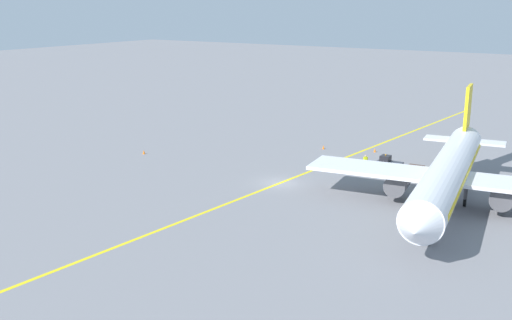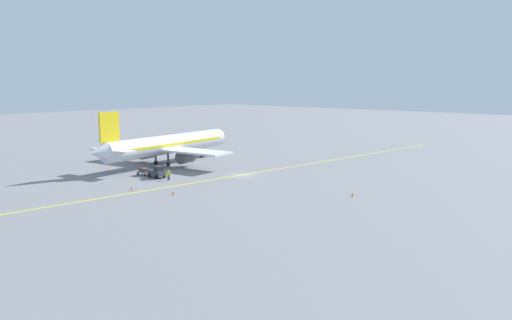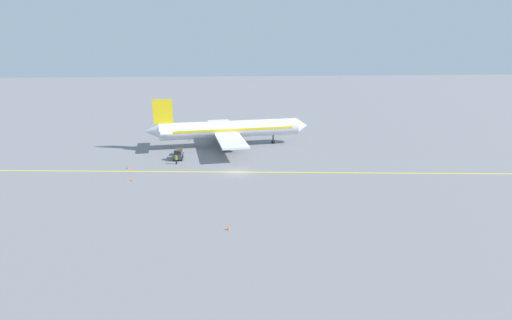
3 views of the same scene
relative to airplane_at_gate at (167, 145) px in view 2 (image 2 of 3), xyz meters
name	(u,v)px [view 2 (image 2 of 3)]	position (x,y,z in m)	size (l,w,h in m)	color
ground_plane	(242,175)	(18.25, 1.30, -3.71)	(400.00, 400.00, 0.00)	slate
apron_yellow_centreline	(242,175)	(18.25, 1.30, -3.71)	(0.40, 120.00, 0.01)	yellow
airplane_at_gate	(167,145)	(0.00, 0.00, 0.00)	(28.44, 35.52, 10.60)	silver
baggage_tug_dark	(157,172)	(9.60, -9.87, -2.81)	(3.02, 1.78, 2.11)	#333842
baggage_cart_trailing	(145,171)	(6.30, -9.91, -2.95)	(2.62, 1.43, 1.24)	gray
ground_crew_worker	(169,175)	(12.60, -9.87, -2.80)	(0.45, 0.43, 1.68)	#23232D
traffic_cone_near_nose	(352,194)	(40.53, -0.49, -3.43)	(0.32, 0.32, 0.55)	orange
traffic_cone_mid_apron	(132,188)	(14.66, -18.23, -3.43)	(0.32, 0.32, 0.55)	orange
traffic_cone_by_wingtip	(110,165)	(-5.84, -8.80, -3.43)	(0.32, 0.32, 0.55)	orange
traffic_cone_far_edge	(173,193)	(21.37, -16.04, -3.43)	(0.32, 0.32, 0.55)	orange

